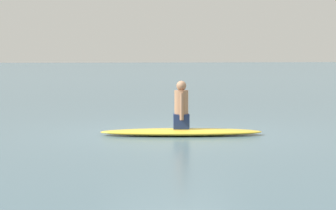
# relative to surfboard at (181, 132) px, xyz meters

# --- Properties ---
(ground_plane) EXTENTS (400.00, 400.00, 0.00)m
(ground_plane) POSITION_rel_surfboard_xyz_m (-0.26, -0.07, -0.06)
(ground_plane) COLOR slate
(surfboard) EXTENTS (1.55, 3.15, 0.13)m
(surfboard) POSITION_rel_surfboard_xyz_m (0.00, 0.00, 0.00)
(surfboard) COLOR gold
(surfboard) RESTS_ON ground
(person_paddler) EXTENTS (0.40, 0.36, 0.91)m
(person_paddler) POSITION_rel_surfboard_xyz_m (0.00, 0.00, 0.48)
(person_paddler) COLOR navy
(person_paddler) RESTS_ON surfboard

